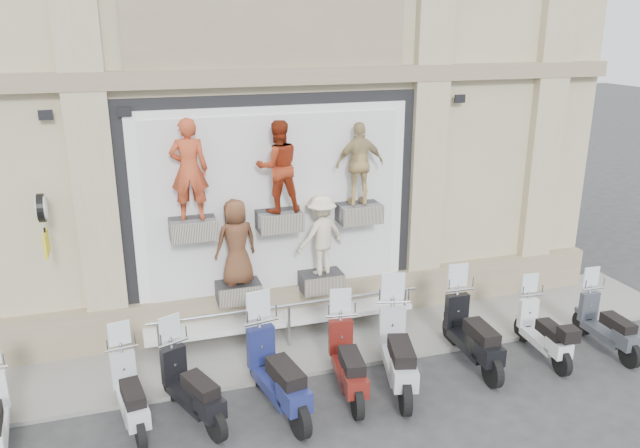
# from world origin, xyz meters

# --- Properties ---
(ground) EXTENTS (90.00, 90.00, 0.00)m
(ground) POSITION_xyz_m (0.00, 0.00, 0.00)
(ground) COLOR #2D2D30
(ground) RESTS_ON ground
(sidewalk) EXTENTS (16.00, 2.20, 0.08)m
(sidewalk) POSITION_xyz_m (0.00, 2.10, 0.04)
(sidewalk) COLOR gray
(sidewalk) RESTS_ON ground
(building) EXTENTS (14.00, 8.60, 12.00)m
(building) POSITION_xyz_m (0.00, 7.00, 6.00)
(building) COLOR tan
(building) RESTS_ON ground
(shop_vitrine) EXTENTS (5.60, 0.85, 4.30)m
(shop_vitrine) POSITION_xyz_m (0.03, 2.76, 2.39)
(shop_vitrine) COLOR black
(shop_vitrine) RESTS_ON ground
(guard_rail) EXTENTS (5.06, 0.10, 0.93)m
(guard_rail) POSITION_xyz_m (0.00, 2.00, 0.47)
(guard_rail) COLOR #9EA0A5
(guard_rail) RESTS_ON ground
(clock_sign_bracket) EXTENTS (0.10, 0.80, 1.02)m
(clock_sign_bracket) POSITION_xyz_m (-3.90, 2.47, 2.80)
(clock_sign_bracket) COLOR black
(clock_sign_bracket) RESTS_ON ground
(scooter_c) EXTENTS (0.76, 1.82, 1.44)m
(scooter_c) POSITION_xyz_m (-2.82, 0.55, 0.72)
(scooter_c) COLOR #A5ACB3
(scooter_c) RESTS_ON ground
(scooter_d) EXTENTS (1.19, 1.91, 1.50)m
(scooter_d) POSITION_xyz_m (-1.94, 0.41, 0.75)
(scooter_d) COLOR black
(scooter_d) RESTS_ON ground
(scooter_e) EXTENTS (0.98, 2.20, 1.73)m
(scooter_e) POSITION_xyz_m (-0.65, 0.26, 0.86)
(scooter_e) COLOR #161D4F
(scooter_e) RESTS_ON ground
(scooter_f) EXTENTS (0.82, 1.98, 1.56)m
(scooter_f) POSITION_xyz_m (0.54, 0.37, 0.78)
(scooter_f) COLOR #54120E
(scooter_f) RESTS_ON ground
(scooter_g) EXTENTS (1.16, 2.22, 1.73)m
(scooter_g) POSITION_xyz_m (1.38, 0.30, 0.87)
(scooter_g) COLOR #A4A5AA
(scooter_g) RESTS_ON ground
(scooter_h) EXTENTS (0.69, 2.05, 1.64)m
(scooter_h) POSITION_xyz_m (2.91, 0.54, 0.82)
(scooter_h) COLOR black
(scooter_h) RESTS_ON ground
(scooter_i) EXTENTS (0.63, 1.75, 1.39)m
(scooter_i) POSITION_xyz_m (4.24, 0.37, 0.70)
(scooter_i) COLOR silver
(scooter_i) RESTS_ON ground
(scooter_j) EXTENTS (0.57, 1.76, 1.41)m
(scooter_j) POSITION_xyz_m (5.52, 0.24, 0.71)
(scooter_j) COLOR #31353C
(scooter_j) RESTS_ON ground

